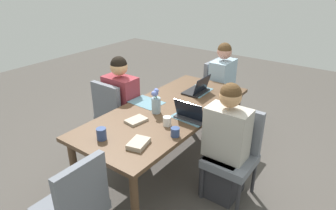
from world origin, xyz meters
name	(u,v)px	position (x,y,z in m)	size (l,w,h in m)	color
ground_plane	(168,166)	(0.00, 0.00, 0.00)	(10.00, 10.00, 0.00)	#4C4742
dining_table	(168,115)	(0.00, 0.00, 0.66)	(2.11, 0.92, 0.73)	brown
chair_head_left_left_near	(218,89)	(-1.38, -0.10, 0.50)	(0.44, 0.44, 0.90)	slate
person_head_left_left_near	(221,89)	(-1.32, -0.02, 0.53)	(0.40, 0.36, 1.19)	#2D2D33
chair_far_left_mid	(234,150)	(-0.03, 0.77, 0.50)	(0.44, 0.44, 0.90)	slate
person_far_left_mid	(225,149)	(0.04, 0.71, 0.53)	(0.36, 0.40, 1.19)	#2D2D33
chair_near_left_far	(115,113)	(0.07, -0.75, 0.50)	(0.44, 0.44, 0.90)	slate
person_near_left_far	(122,110)	(0.00, -0.69, 0.53)	(0.36, 0.40, 1.19)	#2D2D33
chair_head_right_right_near	(75,203)	(1.33, 0.11, 0.50)	(0.44, 0.44, 0.90)	slate
flower_vase	(156,101)	(0.14, -0.05, 0.86)	(0.11, 0.09, 0.27)	#8EA8B7
placemat_head_left_left_near	(197,91)	(-0.62, -0.01, 0.73)	(0.36, 0.26, 0.00)	slate
placemat_far_left_mid	(191,117)	(0.02, 0.30, 0.73)	(0.36, 0.26, 0.00)	slate
placemat_near_left_far	(147,102)	(0.00, -0.30, 0.73)	(0.36, 0.26, 0.00)	slate
laptop_head_left_left_near	(198,89)	(-0.58, 0.02, 0.77)	(0.32, 0.22, 0.21)	black
laptop_far_left_mid	(192,115)	(0.04, 0.32, 0.77)	(0.22, 0.32, 0.21)	#38383D
coffee_mug_near_left	(167,121)	(0.29, 0.20, 0.77)	(0.08, 0.08, 0.09)	white
coffee_mug_near_right	(101,134)	(0.83, -0.11, 0.78)	(0.09, 0.09, 0.11)	#33477A
coffee_mug_centre_left	(175,132)	(0.41, 0.38, 0.77)	(0.08, 0.08, 0.08)	#33477A
book_red_cover	(138,143)	(0.72, 0.22, 0.75)	(0.20, 0.14, 0.04)	#B2A38E
book_blue_cover	(136,120)	(0.41, -0.09, 0.74)	(0.20, 0.14, 0.03)	#B2A38E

